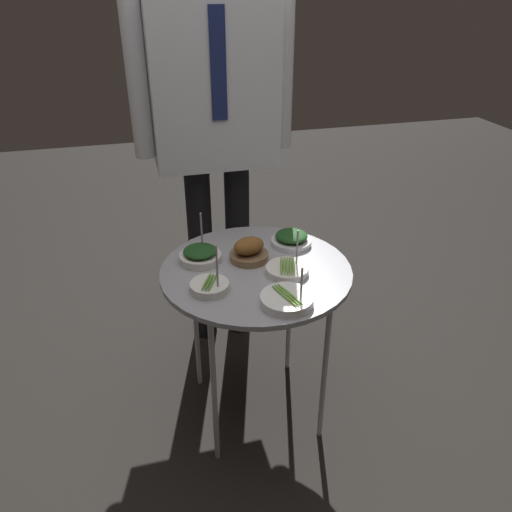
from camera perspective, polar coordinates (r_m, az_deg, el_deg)
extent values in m
plane|color=black|center=(2.17, 0.00, -16.83)|extent=(8.00, 8.00, 0.00)
cylinder|color=#939399|center=(1.76, 0.00, -1.68)|extent=(0.67, 0.67, 0.02)
cylinder|color=#B7B7BC|center=(1.86, 7.85, -12.88)|extent=(0.02, 0.02, 0.65)
cylinder|color=#B7B7BC|center=(1.77, -4.81, -15.22)|extent=(0.02, 0.02, 0.65)
cylinder|color=#B7B7BC|center=(2.15, 3.84, -5.94)|extent=(0.02, 0.02, 0.65)
cylinder|color=#B7B7BC|center=(2.08, -6.90, -7.58)|extent=(0.02, 0.02, 0.65)
cylinder|color=silver|center=(1.63, -5.33, -3.50)|extent=(0.13, 0.13, 0.03)
ellipsoid|color=#5B8938|center=(1.62, -5.00, -3.01)|extent=(0.06, 0.10, 0.01)
ellipsoid|color=#5B8938|center=(1.62, -5.36, -2.96)|extent=(0.06, 0.10, 0.01)
ellipsoid|color=#5B8938|center=(1.63, -5.71, -2.92)|extent=(0.06, 0.10, 0.01)
cylinder|color=#939399|center=(1.57, -4.46, -1.58)|extent=(0.01, 0.01, 0.17)
cylinder|color=silver|center=(1.72, 3.59, -1.59)|extent=(0.15, 0.15, 0.02)
ellipsoid|color=#7AA847|center=(1.72, 4.30, -1.13)|extent=(0.05, 0.12, 0.01)
ellipsoid|color=#7AA847|center=(1.71, 3.95, -1.12)|extent=(0.05, 0.12, 0.01)
ellipsoid|color=#7AA847|center=(1.71, 3.61, -1.11)|extent=(0.05, 0.12, 0.01)
ellipsoid|color=#7AA847|center=(1.71, 3.26, -1.11)|extent=(0.05, 0.12, 0.01)
ellipsoid|color=#7AA847|center=(1.71, 2.91, -1.10)|extent=(0.05, 0.12, 0.01)
cylinder|color=#939399|center=(1.71, 4.72, 0.68)|extent=(0.01, 0.01, 0.15)
cylinder|color=brown|center=(1.80, -0.82, -0.01)|extent=(0.14, 0.14, 0.03)
ellipsoid|color=brown|center=(1.78, -0.83, 1.17)|extent=(0.14, 0.12, 0.06)
cylinder|color=white|center=(1.57, 3.53, -5.01)|extent=(0.17, 0.17, 0.03)
ellipsoid|color=#7AA847|center=(1.56, 3.86, -4.34)|extent=(0.05, 0.14, 0.01)
ellipsoid|color=#7AA847|center=(1.56, 3.55, -4.45)|extent=(0.05, 0.14, 0.01)
ellipsoid|color=#7AA847|center=(1.55, 3.23, -4.56)|extent=(0.05, 0.14, 0.01)
cylinder|color=#939399|center=(1.52, 5.20, -3.61)|extent=(0.01, 0.01, 0.14)
cylinder|color=silver|center=(1.91, 4.05, 1.62)|extent=(0.15, 0.15, 0.02)
ellipsoid|color=#194219|center=(1.90, 4.08, 2.32)|extent=(0.12, 0.12, 0.03)
cylinder|color=silver|center=(1.80, -6.36, -0.17)|extent=(0.15, 0.15, 0.03)
ellipsoid|color=#194219|center=(1.79, -6.41, 0.58)|extent=(0.12, 0.12, 0.03)
cylinder|color=#939399|center=(1.80, -6.22, 2.47)|extent=(0.01, 0.01, 0.17)
cylinder|color=black|center=(2.32, -6.25, -0.01)|extent=(0.11, 0.11, 0.88)
cylinder|color=black|center=(2.34, -2.08, 0.53)|extent=(0.11, 0.11, 0.88)
cube|color=silver|center=(2.07, -4.95, 19.22)|extent=(0.49, 0.24, 0.66)
cube|color=navy|center=(1.94, -4.34, 20.93)|extent=(0.06, 0.01, 0.40)
cylinder|color=silver|center=(2.03, -13.44, 19.16)|extent=(0.08, 0.08, 0.61)
cylinder|color=silver|center=(2.13, 3.12, 20.30)|extent=(0.08, 0.08, 0.61)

